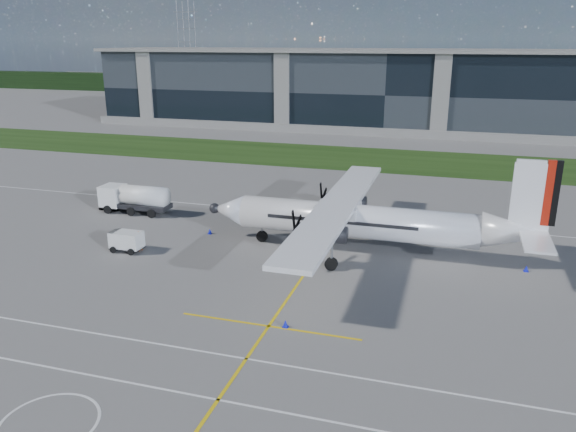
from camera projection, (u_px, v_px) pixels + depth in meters
ground at (354, 170)px, 78.56m from camera, size 400.00×400.00×0.00m
grass_strip at (363, 158)px, 85.85m from camera, size 400.00×18.00×0.04m
terminal_building at (392, 91)px, 112.80m from camera, size 120.00×20.00×15.00m
tree_line at (415, 89)px, 168.90m from camera, size 400.00×6.00×6.00m
pylon_west at (187, 46)px, 196.55m from camera, size 9.00×4.60×30.00m
yellow_taxiway_centerline at (326, 243)px, 50.35m from camera, size 0.20×70.00×0.01m
white_lane_line at (165, 390)px, 29.28m from camera, size 90.00×0.15×0.01m
turboprop_aircraft at (369, 203)px, 46.72m from camera, size 28.60×29.66×8.90m
fuel_tanker_truck at (130, 199)px, 58.88m from camera, size 7.89×2.57×2.96m
baggage_tug at (127, 241)px, 48.23m from camera, size 2.88×1.73×1.73m
ground_crew_person at (140, 240)px, 48.26m from camera, size 0.70×0.89×2.00m
safety_cone_portwing at (285, 324)px, 35.57m from camera, size 0.36×0.36×0.50m
safety_cone_tail at (526, 268)px, 44.12m from camera, size 0.36×0.36×0.50m
safety_cone_fwd at (210, 231)px, 52.66m from camera, size 0.36×0.36×0.50m
safety_cone_stbdwing at (364, 201)px, 62.66m from camera, size 0.36×0.36×0.50m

